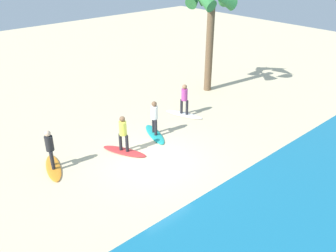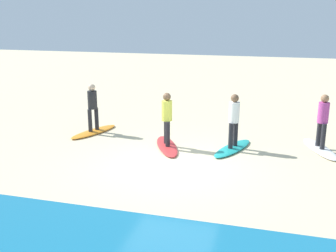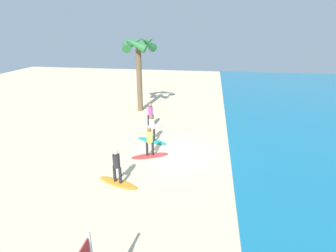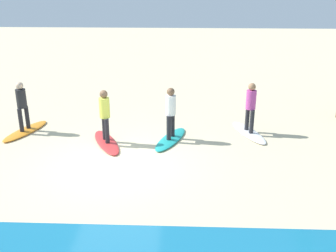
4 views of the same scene
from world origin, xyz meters
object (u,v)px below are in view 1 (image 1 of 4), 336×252
(surfer_teal, at_px, (154,115))
(surfer_orange, at_px, (50,147))
(surfboard_orange, at_px, (53,168))
(surfboard_teal, at_px, (155,134))
(palm_tree, at_px, (212,6))
(surfer_white, at_px, (184,97))
(surfboard_red, at_px, (124,151))
(surfer_red, at_px, (123,131))
(surfboard_white, at_px, (184,114))

(surfer_teal, relative_size, surfer_orange, 1.00)
(surfboard_orange, bearing_deg, surfboard_teal, 102.63)
(surfer_teal, distance_m, palm_tree, 7.78)
(surfboard_teal, relative_size, surfer_teal, 1.28)
(surfer_white, distance_m, surfer_teal, 2.66)
(surfer_teal, relative_size, palm_tree, 0.26)
(surfboard_orange, bearing_deg, surfer_teal, 102.63)
(surfboard_red, bearing_deg, surfboard_teal, 74.79)
(surfer_white, bearing_deg, surfer_teal, 14.60)
(surfer_white, bearing_deg, surfer_orange, 1.21)
(surfer_teal, relative_size, surfboard_orange, 0.78)
(surfer_orange, bearing_deg, surfboard_teal, 174.02)
(surfer_teal, height_order, palm_tree, palm_tree)
(surfboard_orange, bearing_deg, surfboard_red, 92.29)
(surfboard_orange, bearing_deg, surfer_orange, 63.61)
(surfboard_teal, bearing_deg, surfer_white, 124.62)
(surfboard_red, height_order, palm_tree, palm_tree)
(surfer_red, xyz_separation_m, palm_tree, (-8.25, -2.75, 3.96))
(surfboard_red, distance_m, surfer_orange, 3.17)
(surfboard_white, height_order, surfboard_teal, same)
(surfer_white, height_order, surfboard_red, surfer_white)
(surfer_white, relative_size, palm_tree, 0.26)
(surfboard_teal, bearing_deg, surfboard_red, -60.51)
(palm_tree, bearing_deg, surfboard_teal, 21.13)
(palm_tree, bearing_deg, surfer_orange, 9.69)
(surfboard_orange, bearing_deg, surfboard_white, 109.82)
(palm_tree, bearing_deg, surfboard_orange, 9.69)
(surfboard_red, bearing_deg, surfer_red, -0.00)
(surfer_red, bearing_deg, surfer_white, -167.62)
(surfer_red, bearing_deg, surfer_orange, -16.32)
(surfboard_white, relative_size, surfer_red, 1.28)
(surfboard_red, bearing_deg, surfboard_white, 77.70)
(surfboard_teal, bearing_deg, surfboard_orange, -75.96)
(surfer_red, bearing_deg, surfboard_red, 0.00)
(surfboard_white, distance_m, surfer_teal, 2.84)
(surfboard_white, relative_size, surfboard_red, 1.00)
(surfer_white, xyz_separation_m, surfer_teal, (2.57, 0.67, 0.00))
(surfer_teal, height_order, surfboard_red, surfer_teal)
(surfer_teal, height_order, surfer_red, same)
(surfboard_white, distance_m, surfboard_red, 4.68)
(surfer_white, bearing_deg, palm_tree, -154.63)
(surfer_teal, xyz_separation_m, surfboard_orange, (4.89, -0.51, -0.99))
(surfer_red, bearing_deg, surfboard_teal, -170.52)
(surfboard_red, bearing_deg, surfer_orange, -131.01)
(surfer_teal, relative_size, surfer_red, 1.00)
(surfboard_white, xyz_separation_m, palm_tree, (-3.68, -1.75, 4.95))
(surfboard_orange, relative_size, surfer_orange, 1.28)
(surfer_white, xyz_separation_m, surfboard_red, (4.57, 1.00, -0.99))
(surfboard_white, bearing_deg, surfer_red, -96.67)
(surfer_white, distance_m, surfboard_orange, 7.53)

